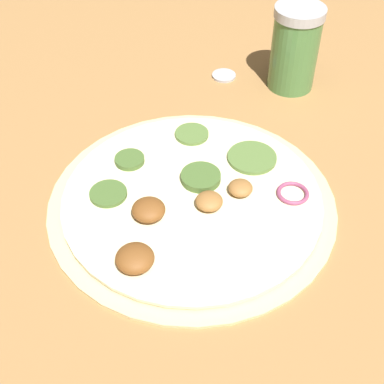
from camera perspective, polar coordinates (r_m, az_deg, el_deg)
ground_plane at (r=0.57m, az=0.00°, el=-1.19°), size 3.00×3.00×0.00m
pizza at (r=0.56m, az=-0.10°, el=-0.78°), size 0.30×0.30×0.03m
spice_jar at (r=0.72m, az=10.91°, el=14.85°), size 0.06×0.06×0.11m
loose_cap at (r=0.76m, az=3.43°, el=12.40°), size 0.03×0.03×0.01m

